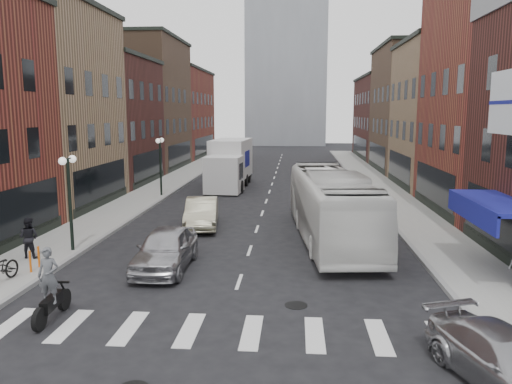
# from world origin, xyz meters

# --- Properties ---
(ground) EXTENTS (160.00, 160.00, 0.00)m
(ground) POSITION_xyz_m (0.00, 0.00, 0.00)
(ground) COLOR black
(ground) RESTS_ON ground
(sidewalk_left) EXTENTS (3.00, 74.00, 0.15)m
(sidewalk_left) POSITION_xyz_m (-8.50, 22.00, 0.07)
(sidewalk_left) COLOR gray
(sidewalk_left) RESTS_ON ground
(sidewalk_right) EXTENTS (3.00, 74.00, 0.15)m
(sidewalk_right) POSITION_xyz_m (8.50, 22.00, 0.07)
(sidewalk_right) COLOR gray
(sidewalk_right) RESTS_ON ground
(curb_left) EXTENTS (0.20, 74.00, 0.16)m
(curb_left) POSITION_xyz_m (-7.00, 22.00, 0.00)
(curb_left) COLOR gray
(curb_left) RESTS_ON ground
(curb_right) EXTENTS (0.20, 74.00, 0.16)m
(curb_right) POSITION_xyz_m (7.00, 22.00, 0.00)
(curb_right) COLOR gray
(curb_right) RESTS_ON ground
(crosswalk_stripes) EXTENTS (12.00, 2.20, 0.01)m
(crosswalk_stripes) POSITION_xyz_m (0.00, -3.00, 0.00)
(crosswalk_stripes) COLOR silver
(crosswalk_stripes) RESTS_ON ground
(bldg_left_mid_a) EXTENTS (10.30, 10.20, 12.30)m
(bldg_left_mid_a) POSITION_xyz_m (-14.99, 14.00, 6.15)
(bldg_left_mid_a) COLOR #997954
(bldg_left_mid_a) RESTS_ON ground
(bldg_left_mid_b) EXTENTS (10.30, 10.20, 10.30)m
(bldg_left_mid_b) POSITION_xyz_m (-14.99, 24.00, 5.15)
(bldg_left_mid_b) COLOR #421C17
(bldg_left_mid_b) RESTS_ON ground
(bldg_left_far_a) EXTENTS (10.30, 12.20, 13.30)m
(bldg_left_far_a) POSITION_xyz_m (-14.99, 35.00, 6.65)
(bldg_left_far_a) COLOR brown
(bldg_left_far_a) RESTS_ON ground
(bldg_left_far_b) EXTENTS (10.30, 16.20, 11.30)m
(bldg_left_far_b) POSITION_xyz_m (-14.99, 49.00, 5.65)
(bldg_left_far_b) COLOR maroon
(bldg_left_far_b) RESTS_ON ground
(bldg_right_mid_b) EXTENTS (10.30, 10.20, 11.30)m
(bldg_right_mid_b) POSITION_xyz_m (14.99, 24.00, 5.65)
(bldg_right_mid_b) COLOR #997954
(bldg_right_mid_b) RESTS_ON ground
(bldg_right_far_a) EXTENTS (10.30, 12.20, 12.30)m
(bldg_right_far_a) POSITION_xyz_m (14.99, 35.00, 6.15)
(bldg_right_far_a) COLOR brown
(bldg_right_far_a) RESTS_ON ground
(bldg_right_far_b) EXTENTS (10.30, 16.20, 10.30)m
(bldg_right_far_b) POSITION_xyz_m (14.99, 49.00, 5.15)
(bldg_right_far_b) COLOR #421C17
(bldg_right_far_b) RESTS_ON ground
(awning_blue) EXTENTS (1.80, 5.00, 0.78)m
(awning_blue) POSITION_xyz_m (8.93, 2.50, 2.63)
(awning_blue) COLOR navy
(awning_blue) RESTS_ON ground
(distant_tower) EXTENTS (14.00, 14.00, 50.00)m
(distant_tower) POSITION_xyz_m (0.00, 78.00, 25.00)
(distant_tower) COLOR #9399A0
(distant_tower) RESTS_ON ground
(streetlamp_near) EXTENTS (0.32, 1.22, 4.11)m
(streetlamp_near) POSITION_xyz_m (-7.40, 4.00, 2.91)
(streetlamp_near) COLOR black
(streetlamp_near) RESTS_ON ground
(streetlamp_far) EXTENTS (0.32, 1.22, 4.11)m
(streetlamp_far) POSITION_xyz_m (-7.40, 18.00, 2.91)
(streetlamp_far) COLOR black
(streetlamp_far) RESTS_ON ground
(bike_rack) EXTENTS (0.08, 0.68, 0.80)m
(bike_rack) POSITION_xyz_m (-7.60, 1.30, 0.55)
(bike_rack) COLOR #D8590C
(bike_rack) RESTS_ON sidewalk_left
(box_truck) EXTENTS (2.97, 8.69, 3.72)m
(box_truck) POSITION_xyz_m (-3.25, 22.77, 1.84)
(box_truck) COLOR silver
(box_truck) RESTS_ON ground
(motorcycle_rider) EXTENTS (0.62, 2.13, 2.17)m
(motorcycle_rider) POSITION_xyz_m (-4.97, -2.69, 1.01)
(motorcycle_rider) COLOR black
(motorcycle_rider) RESTS_ON ground
(transit_bus) EXTENTS (3.86, 11.83, 3.24)m
(transit_bus) POSITION_xyz_m (3.59, 7.07, 1.62)
(transit_bus) COLOR silver
(transit_bus) RESTS_ON ground
(sedan_left_near) EXTENTS (1.88, 4.63, 1.58)m
(sedan_left_near) POSITION_xyz_m (-2.94, 2.24, 0.79)
(sedan_left_near) COLOR #AEAEB3
(sedan_left_near) RESTS_ON ground
(sedan_left_far) EXTENTS (2.16, 4.70, 1.49)m
(sedan_left_far) POSITION_xyz_m (-2.88, 9.21, 0.75)
(sedan_left_far) COLOR beige
(sedan_left_far) RESTS_ON ground
(curb_car) EXTENTS (3.03, 4.58, 1.23)m
(curb_car) POSITION_xyz_m (6.50, -5.30, 0.62)
(curb_car) COLOR #A2A2A6
(curb_car) RESTS_ON ground
(ped_left_solo) EXTENTS (0.82, 0.49, 1.64)m
(ped_left_solo) POSITION_xyz_m (-8.60, 2.77, 0.97)
(ped_left_solo) COLOR black
(ped_left_solo) RESTS_ON sidewalk_left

